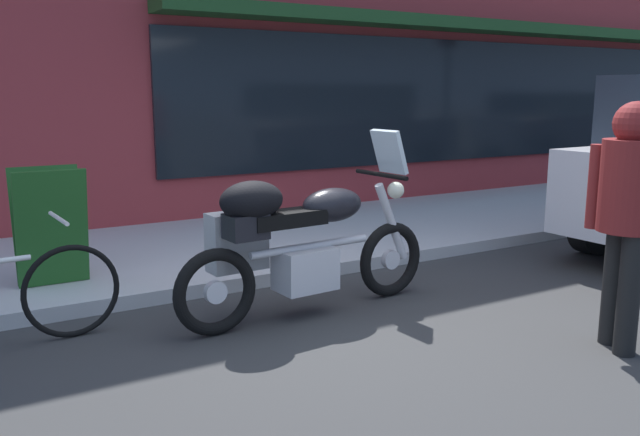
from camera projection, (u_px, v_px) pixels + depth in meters
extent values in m
plane|color=#313131|center=(350.00, 322.00, 4.87)|extent=(80.00, 80.00, 0.00)
cube|color=maroon|center=(617.00, 1.00, 11.82)|extent=(24.74, 0.35, 6.63)
cube|color=black|center=(619.00, 100.00, 11.98)|extent=(17.32, 0.06, 1.80)
cube|color=#1E471E|center=(635.00, 37.00, 11.58)|extent=(17.32, 0.60, 0.16)
torus|color=black|center=(391.00, 259.00, 5.44)|extent=(0.63, 0.13, 0.63)
cylinder|color=silver|center=(391.00, 259.00, 5.44)|extent=(0.16, 0.07, 0.16)
torus|color=black|center=(215.00, 292.00, 4.55)|extent=(0.63, 0.13, 0.63)
cylinder|color=silver|center=(215.00, 292.00, 4.55)|extent=(0.16, 0.07, 0.16)
cube|color=silver|center=(305.00, 269.00, 4.96)|extent=(0.46, 0.33, 0.32)
cylinder|color=silver|center=(311.00, 246.00, 4.95)|extent=(1.04, 0.13, 0.06)
ellipsoid|color=black|center=(332.00, 205.00, 5.01)|extent=(0.54, 0.32, 0.26)
cube|color=black|center=(286.00, 218.00, 4.79)|extent=(0.62, 0.28, 0.11)
cube|color=black|center=(246.00, 226.00, 4.61)|extent=(0.29, 0.24, 0.18)
cylinder|color=silver|center=(391.00, 222.00, 5.38)|extent=(0.35, 0.09, 0.67)
cylinder|color=black|center=(381.00, 175.00, 5.24)|extent=(0.08, 0.62, 0.04)
cube|color=silver|center=(389.00, 152.00, 5.25)|extent=(0.17, 0.33, 0.35)
sphere|color=#EAEACC|center=(396.00, 190.00, 5.35)|extent=(0.14, 0.14, 0.14)
cube|color=#B0B0B0|center=(237.00, 241.00, 4.86)|extent=(0.45, 0.23, 0.44)
cube|color=black|center=(231.00, 238.00, 4.95)|extent=(0.37, 0.04, 0.03)
ellipsoid|color=black|center=(252.00, 200.00, 4.60)|extent=(0.50, 0.35, 0.28)
torus|color=black|center=(72.00, 291.00, 4.51)|extent=(0.66, 0.08, 0.66)
cylinder|color=silver|center=(58.00, 218.00, 4.39)|extent=(0.06, 0.48, 0.03)
cylinder|color=black|center=(595.00, 223.00, 6.87)|extent=(0.67, 0.24, 0.66)
cylinder|color=black|center=(613.00, 286.00, 4.39)|extent=(0.14, 0.14, 0.80)
cylinder|color=black|center=(629.00, 295.00, 4.19)|extent=(0.14, 0.14, 0.80)
cylinder|color=maroon|center=(630.00, 186.00, 4.16)|extent=(0.44, 0.44, 0.59)
sphere|color=maroon|center=(636.00, 124.00, 4.08)|extent=(0.28, 0.28, 0.28)
sphere|color=tan|center=(640.00, 123.00, 4.12)|extent=(0.17, 0.17, 0.17)
cylinder|color=maroon|center=(595.00, 187.00, 4.34)|extent=(0.10, 0.10, 0.56)
cube|color=#1E511E|center=(52.00, 229.00, 5.24)|extent=(0.55, 0.20, 0.96)
cube|color=#1E511E|center=(48.00, 224.00, 5.43)|extent=(0.55, 0.20, 0.96)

